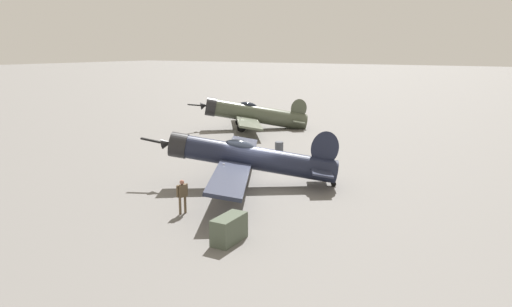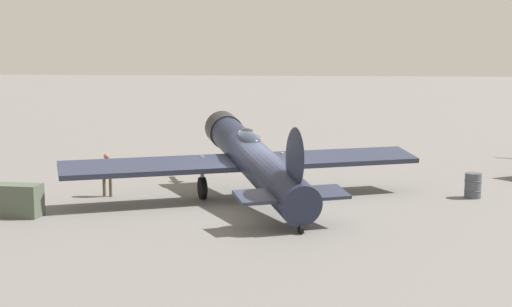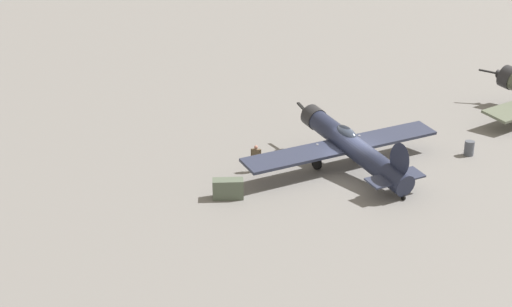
{
  "view_description": "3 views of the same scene",
  "coord_description": "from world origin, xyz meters",
  "px_view_note": "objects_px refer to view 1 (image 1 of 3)",
  "views": [
    {
      "loc": [
        21.62,
        13.25,
        7.39
      ],
      "look_at": [
        0.0,
        -0.0,
        1.8
      ],
      "focal_mm": 33.61,
      "sensor_mm": 36.0,
      "label": 1
    },
    {
      "loc": [
        -4.4,
        23.0,
        4.98
      ],
      "look_at": [
        0.0,
        -0.0,
        1.8
      ],
      "focal_mm": 48.27,
      "sensor_mm": 36.0,
      "label": 2
    },
    {
      "loc": [
        6.54,
        36.39,
        15.37
      ],
      "look_at": [
        5.66,
        -0.45,
        1.1
      ],
      "focal_mm": 48.05,
      "sensor_mm": 36.0,
      "label": 3
    }
  ],
  "objects_px": {
    "airplane_foreground": "(247,157)",
    "ground_crew_mechanic": "(182,193)",
    "airplane_mid_apron": "(252,114)",
    "fuel_drum": "(279,148)",
    "equipment_crate": "(229,229)"
  },
  "relations": [
    {
      "from": "ground_crew_mechanic",
      "to": "equipment_crate",
      "type": "xyz_separation_m",
      "value": [
        1.57,
        3.66,
        -0.44
      ]
    },
    {
      "from": "airplane_mid_apron",
      "to": "ground_crew_mechanic",
      "type": "bearing_deg",
      "value": 78.02
    },
    {
      "from": "airplane_mid_apron",
      "to": "ground_crew_mechanic",
      "type": "relative_size",
      "value": 7.29
    },
    {
      "from": "airplane_foreground",
      "to": "equipment_crate",
      "type": "bearing_deg",
      "value": 88.97
    },
    {
      "from": "airplane_foreground",
      "to": "ground_crew_mechanic",
      "type": "relative_size",
      "value": 7.69
    },
    {
      "from": "equipment_crate",
      "to": "airplane_foreground",
      "type": "bearing_deg",
      "value": -152.44
    },
    {
      "from": "airplane_foreground",
      "to": "airplane_mid_apron",
      "type": "bearing_deg",
      "value": -87.59
    },
    {
      "from": "airplane_mid_apron",
      "to": "equipment_crate",
      "type": "relative_size",
      "value": 7.03
    },
    {
      "from": "airplane_mid_apron",
      "to": "fuel_drum",
      "type": "distance_m",
      "value": 11.3
    },
    {
      "from": "airplane_foreground",
      "to": "ground_crew_mechanic",
      "type": "height_order",
      "value": "airplane_foreground"
    },
    {
      "from": "airplane_mid_apron",
      "to": "equipment_crate",
      "type": "distance_m",
      "value": 26.8
    },
    {
      "from": "airplane_foreground",
      "to": "airplane_mid_apron",
      "type": "xyz_separation_m",
      "value": [
        -16.2,
        -9.73,
        -0.18
      ]
    },
    {
      "from": "airplane_foreground",
      "to": "airplane_mid_apron",
      "type": "height_order",
      "value": "airplane_foreground"
    },
    {
      "from": "fuel_drum",
      "to": "equipment_crate",
      "type": "bearing_deg",
      "value": 21.8
    },
    {
      "from": "airplane_foreground",
      "to": "equipment_crate",
      "type": "height_order",
      "value": "airplane_foreground"
    }
  ]
}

